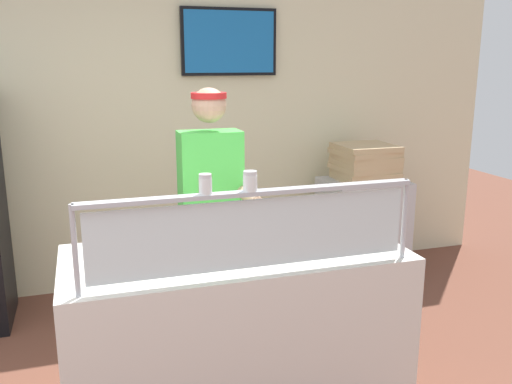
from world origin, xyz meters
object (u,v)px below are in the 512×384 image
parmesan_shaker (205,185)px  pizza_box_stack (365,162)px  worker_figure (212,210)px  pizza_tray (220,244)px  pizza_server (219,241)px  pepper_flake_shaker (250,182)px

parmesan_shaker → pizza_box_stack: size_ratio=0.18×
parmesan_shaker → worker_figure: worker_figure is taller
worker_figure → pizza_box_stack: size_ratio=3.49×
pizza_tray → pizza_box_stack: size_ratio=0.84×
pizza_server → parmesan_shaker: parmesan_shaker is taller
worker_figure → pizza_box_stack: worker_figure is taller
pizza_server → parmesan_shaker: size_ratio=3.12×
pizza_server → worker_figure: size_ratio=0.16×
pizza_tray → pepper_flake_shaker: pepper_flake_shaker is taller
pizza_tray → worker_figure: bearing=81.2°
pepper_flake_shaker → pizza_tray: bearing=94.4°
pizza_tray → parmesan_shaker: size_ratio=4.71×
pizza_server → worker_figure: bearing=82.3°
pizza_server → pizza_box_stack: pizza_box_stack is taller
pizza_server → worker_figure: worker_figure is taller
pizza_server → pizza_box_stack: (1.68, 1.50, 0.06)m
pizza_box_stack → pepper_flake_shaker: bearing=-130.5°
pepper_flake_shaker → pizza_server: bearing=96.1°
pizza_tray → pizza_box_stack: (1.67, 1.48, 0.09)m
parmesan_shaker → pepper_flake_shaker: size_ratio=0.99×
pizza_tray → pepper_flake_shaker: (0.03, -0.44, 0.42)m
pizza_server → pizza_box_stack: size_ratio=0.56×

